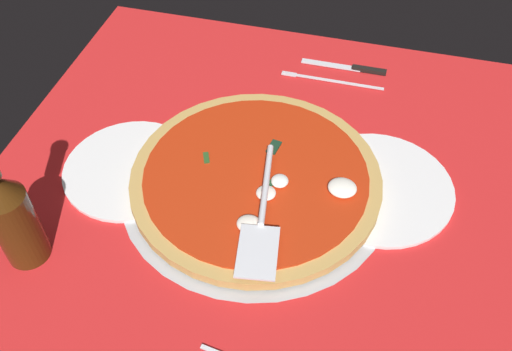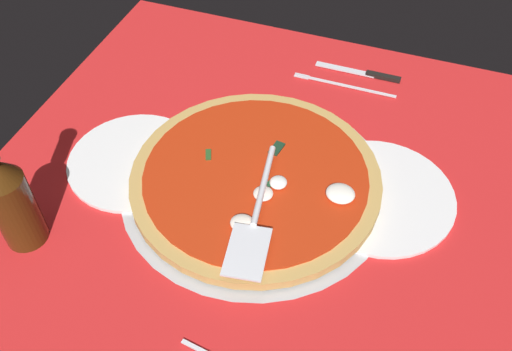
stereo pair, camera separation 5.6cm
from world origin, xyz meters
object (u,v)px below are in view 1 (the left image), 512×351
dinner_plate_right (132,169)px  place_setting_near (342,76)px  dinner_plate_left (378,187)px  pizza_server (262,216)px  beer_bottle (11,215)px  pizza (257,176)px

dinner_plate_right → place_setting_near: (-30.92, -34.94, -0.14)cm
dinner_plate_left → place_setting_near: place_setting_near is taller
pizza_server → dinner_plate_right: bearing=-114.9°
beer_bottle → dinner_plate_left: bearing=-151.9°
dinner_plate_right → pizza_server: 26.27cm
dinner_plate_left → dinner_plate_right: (41.38, 6.58, 0.00)cm
dinner_plate_left → place_setting_near: size_ratio=1.18×
place_setting_near → pizza_server: bearing=81.8°
pizza_server → place_setting_near: size_ratio=1.22×
dinner_plate_right → dinner_plate_left: bearing=-171.0°
beer_bottle → place_setting_near: bearing=-125.4°
dinner_plate_right → place_setting_near: bearing=-131.5°
dinner_plate_left → place_setting_near: 30.23cm
dinner_plate_left → place_setting_near: bearing=-69.8°
beer_bottle → dinner_plate_right: bearing=-112.0°
dinner_plate_left → beer_bottle: bearing=28.1°
pizza_server → beer_bottle: bearing=-77.8°
pizza → beer_bottle: 37.84cm
pizza → dinner_plate_right: bearing=6.9°
place_setting_near → dinner_plate_left: bearing=110.2°
dinner_plate_right → pizza: 21.71cm
dinner_plate_right → pizza_server: pizza_server is taller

